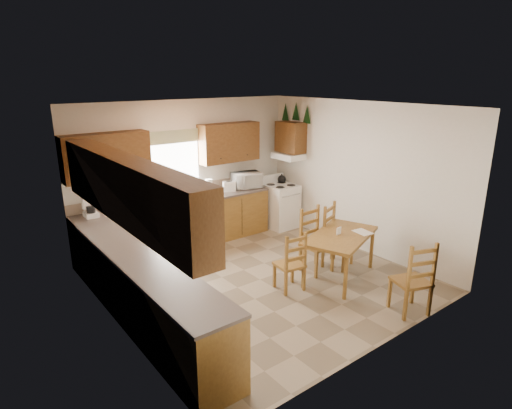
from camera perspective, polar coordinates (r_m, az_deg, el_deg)
floor at (r=6.91m, az=0.54°, el=-9.97°), size 4.50×4.50×0.00m
ceiling at (r=6.17m, az=0.61°, el=12.98°), size 4.50×4.50×0.00m
wall_left at (r=5.39m, az=-18.64°, el=-3.24°), size 4.50×4.50×0.00m
wall_right at (r=7.96m, az=13.45°, el=3.57°), size 4.50×4.50×0.00m
wall_back at (r=8.24m, az=-9.16°, el=4.28°), size 4.50×4.50×0.00m
wall_front at (r=4.94m, az=16.99°, el=-4.93°), size 4.50×4.50×0.00m
lower_cab_back at (r=8.07m, az=-10.17°, el=-2.78°), size 3.75×0.60×0.88m
lower_cab_left at (r=5.72m, az=-14.37°, el=-11.67°), size 0.60×3.60×0.88m
counter_back at (r=7.93m, az=-10.34°, el=0.35°), size 3.75×0.63×0.04m
counter_left at (r=5.51m, az=-14.72°, el=-7.47°), size 0.63×3.60×0.04m
backsplash at (r=8.15m, az=-11.32°, el=1.55°), size 3.75×0.01×0.18m
upper_cab_back_left at (r=7.40m, az=-19.33°, el=6.09°), size 1.41×0.33×0.75m
upper_cab_back_right at (r=8.45m, az=-3.60°, el=8.26°), size 1.25×0.33×0.75m
upper_cab_left at (r=5.16m, az=-16.88°, el=1.92°), size 0.33×3.60×0.75m
upper_cab_stove at (r=8.85m, az=4.63°, el=8.92°), size 0.33×0.62×0.62m
range_hood at (r=8.88m, az=4.33°, el=6.47°), size 0.44×0.62×0.12m
window_frame at (r=8.04m, az=-11.00°, el=5.32°), size 1.13×0.02×1.18m
window_pane at (r=8.04m, az=-10.99°, el=5.32°), size 1.05×0.01×1.10m
window_valance at (r=7.93m, az=-11.11°, el=8.83°), size 1.19×0.01×0.24m
sink_basin at (r=7.95m, az=-9.87°, el=0.72°), size 0.75×0.45×0.04m
pine_decal_a at (r=8.65m, az=6.81°, el=11.88°), size 0.22×0.22×0.36m
pine_decal_b at (r=8.88m, az=5.35°, el=12.31°), size 0.22×0.22×0.36m
pine_decal_c at (r=9.12m, az=3.95°, el=12.21°), size 0.22×0.22×0.36m
stove at (r=9.07m, az=3.29°, el=-0.26°), size 0.61×0.63×0.90m
coffeemaker at (r=7.36m, az=-21.24°, el=-0.17°), size 0.28×0.31×0.37m
paper_towel at (r=8.17m, az=-6.28°, el=2.30°), size 0.17×0.17×0.31m
toaster at (r=8.44m, az=-3.61°, el=2.43°), size 0.27×0.22×0.19m
microwave at (r=8.67m, az=-1.26°, el=3.27°), size 0.59×0.48×0.31m
dining_table at (r=6.96m, az=11.06°, el=-6.76°), size 1.55×1.22×0.73m
chair_near_left at (r=6.46m, az=4.49°, el=-7.47°), size 0.43×0.42×0.92m
chair_near_right at (r=6.19m, az=20.03°, el=-9.03°), size 0.56×0.55×1.05m
chair_far_left at (r=7.05m, az=8.14°, el=-4.84°), size 0.46×0.44×1.06m
chair_far_right at (r=7.31m, az=10.95°, el=-4.19°), size 0.56×0.55×1.06m
table_paper at (r=7.00m, az=14.03°, el=-3.57°), size 0.26×0.32×0.00m
table_card at (r=6.80m, az=10.98°, el=-3.48°), size 0.09×0.02×0.12m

